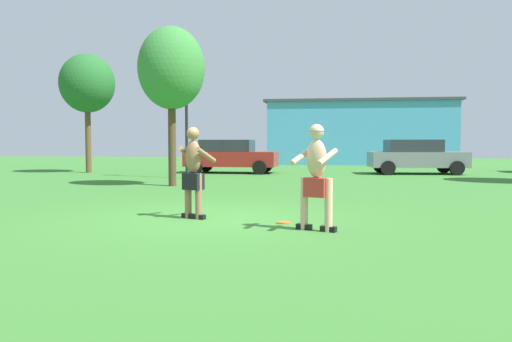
# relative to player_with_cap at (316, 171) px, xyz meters

# --- Properties ---
(ground_plane) EXTENTS (80.00, 80.00, 0.00)m
(ground_plane) POSITION_rel_player_with_cap_xyz_m (-2.04, 1.03, -0.98)
(ground_plane) COLOR #38752D
(player_with_cap) EXTENTS (0.78, 0.75, 1.76)m
(player_with_cap) POSITION_rel_player_with_cap_xyz_m (0.00, 0.00, 0.00)
(player_with_cap) COLOR black
(player_with_cap) RESTS_ON ground_plane
(player_in_black) EXTENTS (0.66, 0.76, 1.74)m
(player_in_black) POSITION_rel_player_with_cap_xyz_m (-2.34, 1.00, -0.05)
(player_in_black) COLOR black
(player_in_black) RESTS_ON ground_plane
(frisbee) EXTENTS (0.26, 0.26, 0.03)m
(frisbee) POSITION_rel_player_with_cap_xyz_m (-0.59, 0.70, -0.96)
(frisbee) COLOR orange
(frisbee) RESTS_ON ground_plane
(car_red_near_post) EXTENTS (4.36, 2.14, 1.58)m
(car_red_near_post) POSITION_rel_player_with_cap_xyz_m (-4.44, 15.31, -0.15)
(car_red_near_post) COLOR maroon
(car_red_near_post) RESTS_ON ground_plane
(car_gray_mid_lot) EXTENTS (4.45, 2.35, 1.58)m
(car_gray_mid_lot) POSITION_rel_player_with_cap_xyz_m (4.17, 15.79, -0.15)
(car_gray_mid_lot) COLOR slate
(car_gray_mid_lot) RESTS_ON ground_plane
(lamp_post) EXTENTS (0.60, 0.24, 5.59)m
(lamp_post) POSITION_rel_player_with_cap_xyz_m (-5.50, 11.55, 2.46)
(lamp_post) COLOR black
(lamp_post) RESTS_ON ground_plane
(outbuilding_behind_lot) EXTENTS (12.44, 6.60, 4.24)m
(outbuilding_behind_lot) POSITION_rel_player_with_cap_xyz_m (2.20, 27.35, 1.15)
(outbuilding_behind_lot) COLOR #4C9ED1
(outbuilding_behind_lot) RESTS_ON ground_plane
(tree_left_field) EXTENTS (2.21, 2.21, 5.27)m
(tree_left_field) POSITION_rel_player_with_cap_xyz_m (-4.98, 7.98, 2.90)
(tree_left_field) COLOR #4C3823
(tree_left_field) RESTS_ON ground_plane
(tree_behind_players) EXTENTS (2.60, 2.60, 5.67)m
(tree_behind_players) POSITION_rel_player_with_cap_xyz_m (-11.26, 14.62, 3.27)
(tree_behind_players) COLOR brown
(tree_behind_players) RESTS_ON ground_plane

